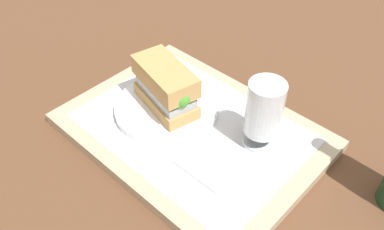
% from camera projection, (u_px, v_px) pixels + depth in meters
% --- Properties ---
extents(ground_plane, '(3.00, 3.00, 0.00)m').
position_uv_depth(ground_plane, '(192.00, 135.00, 0.74)').
color(ground_plane, brown).
extents(tray, '(0.44, 0.32, 0.02)m').
position_uv_depth(tray, '(192.00, 131.00, 0.73)').
color(tray, tan).
rests_on(tray, ground_plane).
extents(placemat, '(0.38, 0.27, 0.00)m').
position_uv_depth(placemat, '(192.00, 127.00, 0.73)').
color(placemat, silver).
rests_on(placemat, tray).
extents(plate, '(0.19, 0.19, 0.01)m').
position_uv_depth(plate, '(166.00, 108.00, 0.75)').
color(plate, white).
rests_on(plate, placemat).
extents(sandwich, '(0.14, 0.09, 0.08)m').
position_uv_depth(sandwich, '(166.00, 88.00, 0.72)').
color(sandwich, tan).
rests_on(sandwich, plate).
extents(beer_glass, '(0.06, 0.06, 0.12)m').
position_uv_depth(beer_glass, '(264.00, 112.00, 0.65)').
color(beer_glass, silver).
rests_on(beer_glass, placemat).
extents(napkin_folded, '(0.09, 0.07, 0.01)m').
position_uv_depth(napkin_folded, '(209.00, 165.00, 0.66)').
color(napkin_folded, white).
rests_on(napkin_folded, placemat).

